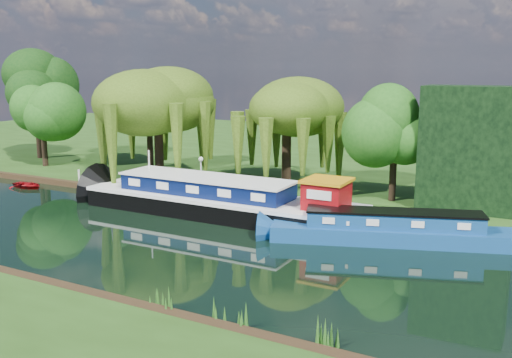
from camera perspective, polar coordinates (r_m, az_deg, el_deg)
The scene contains 16 objects.
ground at distance 35.89m, azimuth -15.59°, elevation -4.83°, with size 120.00×120.00×0.00m, color black.
far_bank at distance 64.10m, azimuth 5.97°, elevation 2.69°, with size 120.00×52.00×0.45m, color #1F3D10.
dutch_barge at distance 37.48m, azimuth -3.44°, elevation -2.15°, with size 19.37×4.42×4.09m.
narrowboat at distance 32.65m, azimuth 13.58°, elevation -5.03°, with size 13.54×6.62×1.98m.
red_dinghy at distance 49.68m, azimuth -21.85°, elevation -0.82°, with size 2.11×2.95×0.61m, color maroon.
white_cruiser at distance 33.79m, azimuth 5.18°, elevation -5.45°, with size 2.18×2.53×1.33m, color silver.
willow_left at distance 45.81m, azimuth -9.83°, elevation 7.42°, with size 7.25×7.25×8.69m.
willow_right at distance 42.65m, azimuth 3.10°, elevation 6.26°, with size 6.23×6.23×7.59m.
tree_far_left at distance 56.62m, azimuth -20.64°, elevation 6.37°, with size 4.65×4.65×7.49m.
tree_far_back at distance 61.88m, azimuth -21.15°, elevation 8.29°, with size 5.85×5.85×9.85m.
tree_far_mid at distance 53.18m, azimuth -10.68°, elevation 7.01°, with size 4.86×4.86×7.95m.
tree_far_right at distance 40.20m, azimuth 13.72°, elevation 4.57°, with size 4.23×4.23×6.93m.
conifer_hedge at distance 39.27m, azimuth 20.56°, elevation 2.87°, with size 6.00×3.00×8.00m, color black.
lamppost at distance 43.00m, azimuth -5.53°, elevation 1.47°, with size 0.36×0.36×2.56m.
mooring_posts at distance 42.17m, azimuth -8.22°, elevation -0.82°, with size 19.16×0.16×1.00m.
reeds_near at distance 26.00m, azimuth -16.32°, elevation -9.78°, with size 33.70×1.50×1.10m.
Camera 1 is at (24.33, -24.55, 9.67)m, focal length 40.00 mm.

